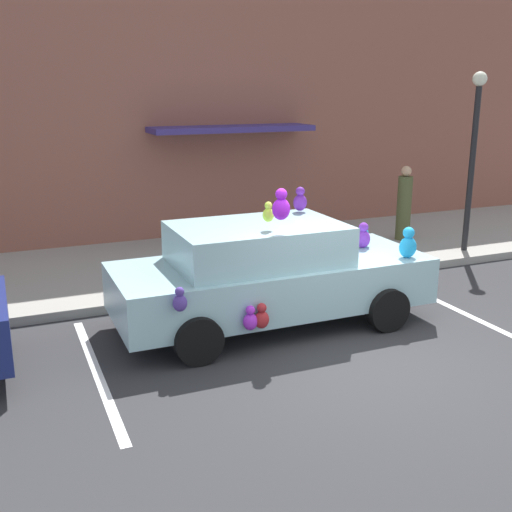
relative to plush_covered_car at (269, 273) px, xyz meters
name	(u,v)px	position (x,y,z in m)	size (l,w,h in m)	color
ground_plane	(367,360)	(0.67, -1.65, -0.80)	(60.00, 60.00, 0.00)	#2D2D30
sidewalk	(231,259)	(0.67, 3.35, -0.72)	(24.00, 4.00, 0.15)	gray
storefront_building	(195,98)	(0.68, 5.50, 2.39)	(24.00, 1.25, 6.40)	brown
parking_stripe_front	(458,310)	(3.01, -0.65, -0.80)	(0.12, 3.60, 0.01)	silver
parking_stripe_rear	(97,372)	(-2.63, -0.65, -0.80)	(0.12, 3.60, 0.01)	silver
plush_covered_car	(269,273)	(0.00, 0.00, 0.00)	(4.63, 2.07, 2.16)	#96C1C9
teddy_bear_on_sidewalk	(324,246)	(2.11, 2.12, -0.31)	(0.38, 0.32, 0.73)	brown
street_lamp_post	(474,143)	(5.30, 1.85, 1.56)	(0.28, 0.28, 3.57)	black
pedestrian_walking_past	(404,205)	(4.67, 3.13, 0.11)	(0.32, 0.32, 1.63)	#4D532F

